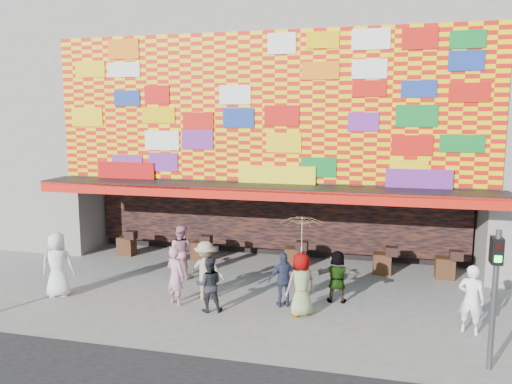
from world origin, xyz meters
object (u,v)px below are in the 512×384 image
(signal_right, at_px, (495,284))
(ped_a, at_px, (58,265))
(ped_h, at_px, (471,299))
(parasol, at_px, (302,235))
(ped_d, at_px, (205,270))
(ped_f, at_px, (337,276))
(ped_e, at_px, (284,280))
(ped_i, at_px, (181,252))
(ped_b, at_px, (175,276))
(ped_c, at_px, (209,285))
(ped_g, at_px, (301,284))

(signal_right, height_order, ped_a, signal_right)
(signal_right, bearing_deg, ped_h, 93.42)
(ped_h, height_order, parasol, parasol)
(ped_d, relative_size, ped_f, 1.14)
(ped_f, height_order, ped_h, ped_h)
(ped_h, bearing_deg, signal_right, 114.38)
(signal_right, xyz_separation_m, parasol, (-4.30, 1.89, 0.35))
(ped_a, bearing_deg, ped_h, 164.00)
(ped_e, xyz_separation_m, ped_i, (-3.77, 1.68, 0.10))
(ped_b, relative_size, ped_c, 1.11)
(ped_e, height_order, ped_i, ped_i)
(ped_b, bearing_deg, ped_e, -144.11)
(ped_a, height_order, ped_b, ped_a)
(ped_b, distance_m, ped_f, 4.58)
(ped_d, bearing_deg, ped_b, 27.48)
(ped_b, relative_size, ped_e, 1.07)
(ped_b, bearing_deg, ped_i, -46.42)
(ped_c, distance_m, ped_e, 2.08)
(ped_a, distance_m, ped_c, 4.71)
(ped_a, distance_m, ped_h, 11.37)
(ped_g, distance_m, ped_h, 4.19)
(ped_g, height_order, ped_i, ped_i)
(signal_right, relative_size, ped_g, 1.75)
(ped_i, bearing_deg, ped_b, 114.03)
(ped_g, height_order, ped_h, ped_h)
(ped_b, distance_m, ped_g, 3.55)
(ped_a, bearing_deg, signal_right, 154.99)
(ped_c, xyz_separation_m, parasol, (2.46, 0.32, 1.46))
(signal_right, bearing_deg, parasol, 156.23)
(ped_f, bearing_deg, ped_d, 6.65)
(ped_d, xyz_separation_m, ped_g, (2.88, -0.54, 0.00))
(ped_c, height_order, ped_f, ped_f)
(signal_right, distance_m, ped_a, 11.62)
(ped_g, bearing_deg, ped_b, -34.20)
(signal_right, distance_m, ped_h, 2.07)
(ped_b, relative_size, ped_f, 1.10)
(ped_b, relative_size, ped_h, 0.96)
(ped_c, bearing_deg, ped_b, -32.01)
(ped_g, xyz_separation_m, parasol, (0.00, 0.00, 1.35))
(parasol, bearing_deg, ped_d, 169.35)
(ped_d, distance_m, ped_i, 2.21)
(parasol, bearing_deg, signal_right, -23.77)
(signal_right, xyz_separation_m, ped_g, (-4.30, 1.89, -1.01))
(ped_c, distance_m, ped_i, 3.14)
(ped_d, bearing_deg, ped_e, 164.31)
(parasol, bearing_deg, ped_e, 136.96)
(ped_d, bearing_deg, ped_i, -64.02)
(ped_a, relative_size, ped_c, 1.28)
(ped_h, relative_size, parasol, 0.88)
(signal_right, xyz_separation_m, ped_f, (-3.45, 3.12, -1.11))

